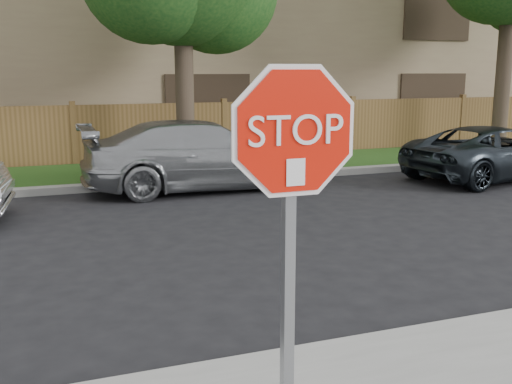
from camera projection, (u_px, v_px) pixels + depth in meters
name	position (u px, v px, depth m)	size (l,w,h in m)	color
ground	(171.00, 378.00, 4.90)	(90.00, 90.00, 0.00)	black
far_curb	(86.00, 188.00, 12.38)	(70.00, 0.30, 0.15)	gray
grass_strip	(80.00, 176.00, 13.90)	(70.00, 3.00, 0.12)	#1E4714
fence	(74.00, 137.00, 15.22)	(70.00, 0.12, 1.60)	brown
apartment_building	(58.00, 37.00, 19.82)	(35.20, 9.20, 7.20)	#92795A
stop_sign	(292.00, 189.00, 3.31)	(1.01, 0.13, 2.55)	gray
sedan_right	(203.00, 155.00, 12.52)	(2.03, 5.00, 1.45)	#9B9EA1
sedan_far_right	(494.00, 153.00, 13.72)	(2.03, 4.39, 1.22)	#272F35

